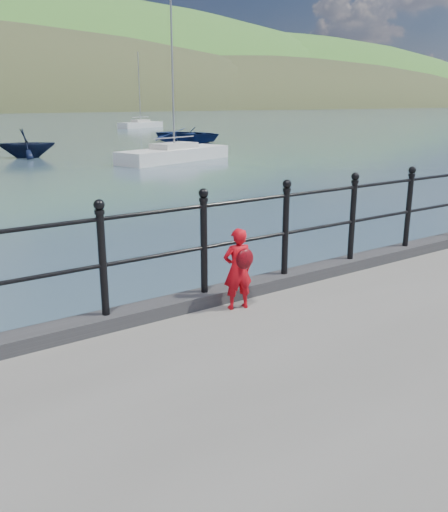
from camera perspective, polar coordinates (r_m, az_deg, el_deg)
ground at (r=6.56m, az=-7.25°, el=-13.90°), size 600.00×600.00×0.00m
kerb at (r=5.97m, az=-6.94°, el=-5.54°), size 60.00×0.30×0.15m
railing at (r=5.74m, az=-7.19°, el=1.43°), size 18.11×0.11×1.20m
child at (r=6.00m, az=1.50°, el=-1.30°), size 0.38×0.33×0.93m
launch_blue at (r=45.28m, az=-3.68°, el=12.63°), size 6.04×6.92×1.20m
launch_navy at (r=34.60m, az=-20.07°, el=11.07°), size 3.88×3.60×1.68m
sailboat_near at (r=30.93m, az=-5.24°, el=10.55°), size 7.49×4.06×9.79m
sailboat_far at (r=70.35m, az=-8.76°, el=13.47°), size 6.62×3.90×9.15m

